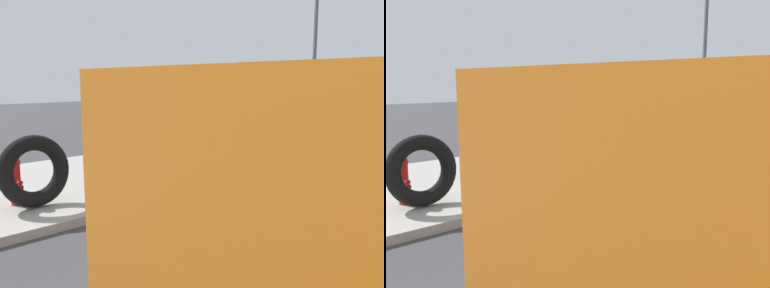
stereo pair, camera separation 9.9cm
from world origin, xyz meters
The scene contains 3 objects.
fire_hydrant centered at (0.16, 5.42, 0.61)m, with size 0.21×0.47×0.87m.
loose_tire centered at (0.35, 5.05, 0.79)m, with size 1.25×1.25×0.27m, color black.
street_light_pole centered at (9.27, 4.96, 2.95)m, with size 0.12×0.12×5.59m, color #595B5E.
Camera 2 is at (-2.44, -1.92, 2.34)m, focal length 38.79 mm.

